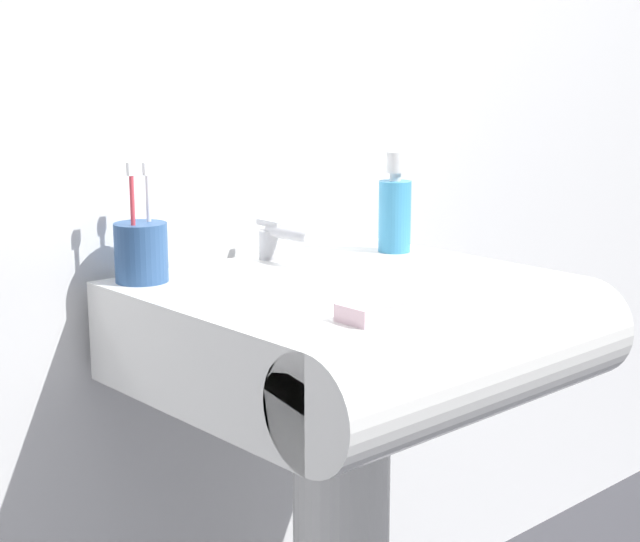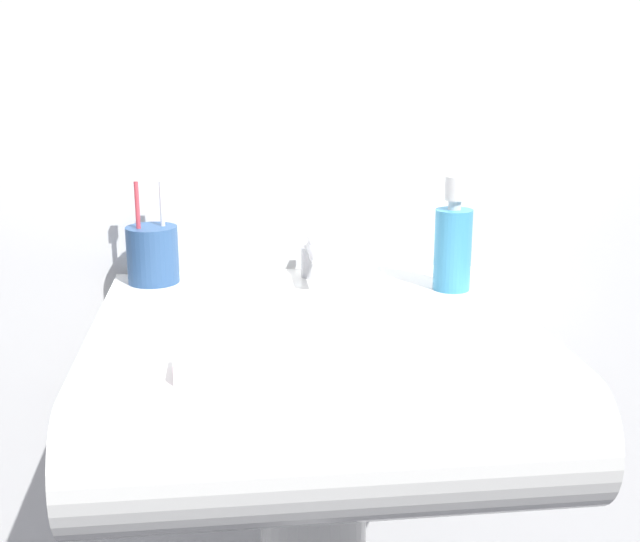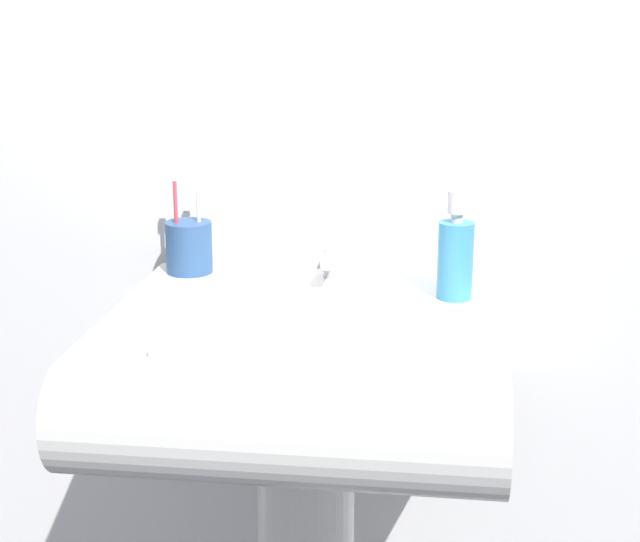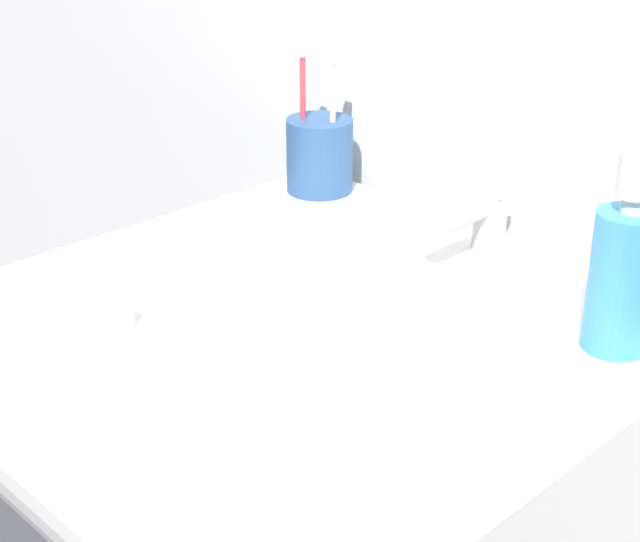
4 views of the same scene
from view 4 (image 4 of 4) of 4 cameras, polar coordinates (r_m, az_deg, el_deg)
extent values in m
cube|color=white|center=(0.99, 1.26, -5.81)|extent=(0.61, 0.51, 0.16)
cylinder|color=white|center=(0.86, -11.10, -11.82)|extent=(0.61, 0.16, 0.16)
cylinder|color=#B7B7BC|center=(1.07, 9.82, 2.57)|extent=(0.04, 0.04, 0.05)
cylinder|color=#B7B7BC|center=(1.03, 8.18, 3.13)|extent=(0.02, 0.10, 0.02)
cube|color=#B7B7BC|center=(1.06, 9.96, 4.44)|extent=(0.01, 0.06, 0.01)
cylinder|color=#2D5184|center=(1.22, -0.03, 6.75)|extent=(0.08, 0.08, 0.09)
cylinder|color=#D83F4C|center=(1.22, -1.00, 8.88)|extent=(0.01, 0.01, 0.15)
cube|color=white|center=(1.20, -1.03, 12.84)|extent=(0.01, 0.01, 0.02)
cylinder|color=white|center=(1.20, 0.74, 8.59)|extent=(0.01, 0.01, 0.15)
cube|color=white|center=(1.18, 0.76, 12.50)|extent=(0.01, 0.01, 0.02)
cylinder|color=#3F99CC|center=(0.88, 17.15, -0.60)|extent=(0.06, 0.06, 0.13)
cylinder|color=silver|center=(0.86, 17.74, 3.71)|extent=(0.02, 0.02, 0.01)
cylinder|color=silver|center=(0.85, 17.96, 5.34)|extent=(0.03, 0.03, 0.04)
cube|color=silver|center=(0.94, -13.69, -2.17)|extent=(0.08, 0.06, 0.02)
camera|label=1|loc=(1.70, -61.73, 9.09)|focal=55.00mm
camera|label=2|loc=(0.85, -76.82, 1.10)|focal=45.00mm
camera|label=3|loc=(0.92, -109.34, -5.02)|focal=55.00mm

